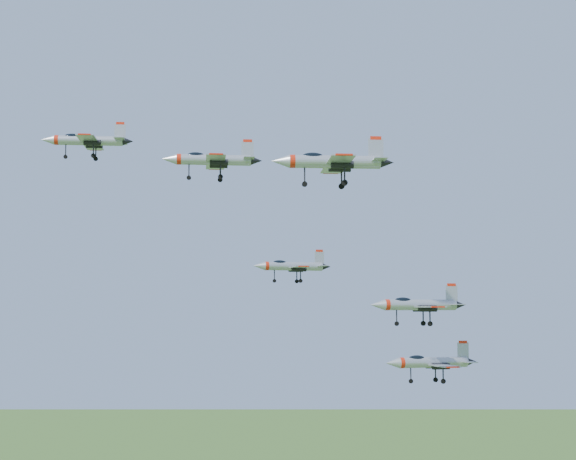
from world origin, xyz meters
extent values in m
cylinder|color=#989DA4|center=(-25.18, 15.20, 149.92)|extent=(9.94, 1.94, 1.43)
cone|color=#989DA4|center=(-31.10, 15.51, 149.92)|extent=(2.05, 1.53, 1.43)
cone|color=black|center=(-19.48, 14.90, 149.92)|extent=(1.60, 1.29, 1.21)
ellipsoid|color=black|center=(-27.60, 15.32, 150.46)|extent=(2.47, 1.15, 0.91)
cube|color=#989DA4|center=(-25.13, 12.11, 149.65)|extent=(2.78, 4.96, 0.15)
cube|color=#989DA4|center=(-24.80, 18.25, 149.65)|extent=(2.78, 4.96, 0.15)
cube|color=#989DA4|center=(-20.69, 14.96, 151.41)|extent=(1.65, 0.22, 2.31)
cube|color=red|center=(-20.69, 14.96, 152.61)|extent=(1.21, 0.22, 0.38)
cylinder|color=#989DA4|center=(-7.35, 4.77, 145.59)|extent=(10.17, 1.88, 1.46)
cone|color=#989DA4|center=(-13.41, 5.02, 145.59)|extent=(2.08, 1.54, 1.46)
cone|color=black|center=(-1.50, 4.52, 145.59)|extent=(1.62, 1.31, 1.24)
ellipsoid|color=black|center=(-9.82, 4.87, 146.14)|extent=(2.52, 1.15, 0.93)
cube|color=#989DA4|center=(-7.25, 1.61, 145.31)|extent=(2.79, 5.05, 0.16)
cube|color=#989DA4|center=(-6.99, 7.90, 145.31)|extent=(2.79, 5.05, 0.16)
cube|color=#989DA4|center=(-2.74, 4.58, 147.11)|extent=(1.69, 0.20, 2.36)
cube|color=red|center=(-2.74, 4.58, 148.35)|extent=(1.24, 0.21, 0.39)
cylinder|color=#989DA4|center=(4.76, -18.38, 141.40)|extent=(10.12, 2.20, 1.45)
cone|color=#989DA4|center=(-1.25, -17.93, 141.40)|extent=(2.11, 1.60, 1.45)
cone|color=black|center=(10.55, -18.82, 141.40)|extent=(1.65, 1.35, 1.23)
ellipsoid|color=black|center=(2.31, -18.20, 141.95)|extent=(2.53, 1.22, 0.92)
cube|color=#989DA4|center=(4.75, -21.51, 141.12)|extent=(2.93, 5.09, 0.16)
cube|color=#989DA4|center=(5.22, -15.28, 141.12)|extent=(2.93, 5.09, 0.16)
cube|color=#989DA4|center=(9.32, -18.72, 142.91)|extent=(1.68, 0.26, 2.34)
cube|color=red|center=(9.32, -18.72, 144.14)|extent=(1.24, 0.25, 0.39)
cylinder|color=#989DA4|center=(3.56, 3.91, 131.05)|extent=(8.10, 2.00, 1.16)
cone|color=#989DA4|center=(-1.23, 3.40, 131.05)|extent=(1.72, 1.32, 1.16)
cone|color=black|center=(8.17, 4.41, 131.05)|extent=(1.35, 1.11, 0.99)
ellipsoid|color=black|center=(1.61, 3.71, 131.49)|extent=(2.04, 1.04, 0.74)
cube|color=#989DA4|center=(4.00, 1.45, 130.83)|extent=(2.46, 4.12, 0.12)
cube|color=#989DA4|center=(3.47, 6.42, 130.83)|extent=(2.46, 4.12, 0.12)
cube|color=#989DA4|center=(7.19, 4.30, 132.26)|extent=(1.34, 0.25, 1.87)
cube|color=red|center=(7.19, 4.30, 133.24)|extent=(0.99, 0.23, 0.31)
cylinder|color=#989DA4|center=(15.52, -14.26, 125.75)|extent=(8.64, 1.77, 1.24)
cone|color=#989DA4|center=(10.39, -14.58, 125.75)|extent=(1.79, 1.34, 1.24)
cone|color=black|center=(20.47, -13.95, 125.75)|extent=(1.40, 1.13, 1.05)
ellipsoid|color=black|center=(13.43, -14.39, 126.22)|extent=(2.15, 1.02, 0.79)
cube|color=#989DA4|center=(15.88, -16.91, 125.51)|extent=(2.45, 4.32, 0.13)
cube|color=#989DA4|center=(15.55, -11.58, 125.51)|extent=(2.45, 4.32, 0.13)
cube|color=#989DA4|center=(19.42, -14.01, 127.04)|extent=(1.43, 0.20, 2.00)
cube|color=red|center=(19.42, -14.01, 128.08)|extent=(1.05, 0.20, 0.33)
cylinder|color=#989DA4|center=(19.98, -5.23, 118.57)|extent=(9.25, 2.30, 1.32)
cone|color=#989DA4|center=(14.51, -5.82, 118.57)|extent=(1.96, 1.51, 1.32)
cone|color=black|center=(25.24, -4.66, 118.57)|extent=(1.54, 1.27, 1.12)
ellipsoid|color=black|center=(17.75, -5.47, 119.07)|extent=(2.33, 1.19, 0.84)
cube|color=#989DA4|center=(20.49, -8.04, 118.32)|extent=(2.81, 4.70, 0.14)
cube|color=#989DA4|center=(19.87, -2.38, 118.32)|extent=(2.81, 4.70, 0.14)
cube|color=#989DA4|center=(24.12, -4.78, 119.95)|extent=(1.53, 0.29, 2.14)
cube|color=red|center=(24.12, -4.78, 121.07)|extent=(1.13, 0.26, 0.36)
camera|label=1|loc=(-12.89, -103.69, 125.32)|focal=50.00mm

